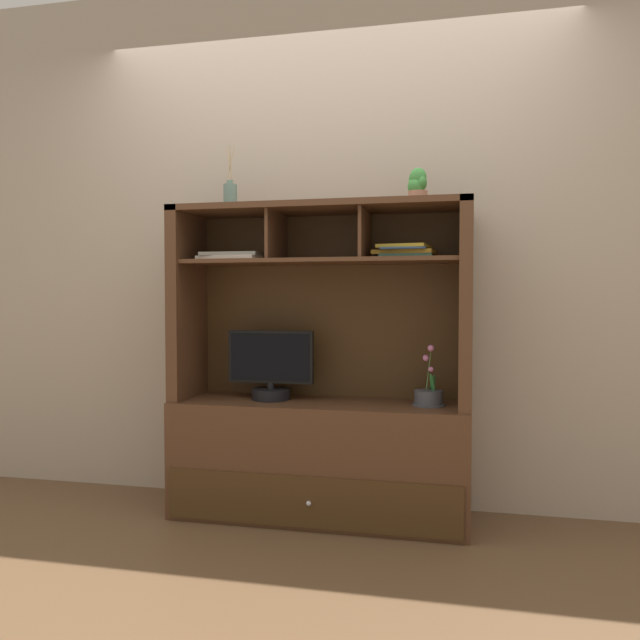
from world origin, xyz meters
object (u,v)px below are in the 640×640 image
(potted_orchid, at_px, (429,396))
(magazine_stack_centre, at_px, (405,252))
(diffuser_bottle, at_px, (230,196))
(magazine_stack_left, at_px, (234,257))
(tv_monitor, at_px, (271,370))
(media_console, at_px, (320,421))
(potted_succulent, at_px, (418,186))

(potted_orchid, height_order, magazine_stack_centre, magazine_stack_centre)
(diffuser_bottle, bearing_deg, magazine_stack_left, -54.61)
(tv_monitor, bearing_deg, diffuser_bottle, 175.51)
(media_console, relative_size, tv_monitor, 3.51)
(tv_monitor, bearing_deg, potted_orchid, -0.03)
(potted_orchid, bearing_deg, magazine_stack_centre, 175.99)
(media_console, distance_m, diffuser_bottle, 1.23)
(magazine_stack_centre, xyz_separation_m, diffuser_bottle, (-0.89, 0.01, 0.30))
(media_console, distance_m, tv_monitor, 0.36)
(tv_monitor, xyz_separation_m, potted_succulent, (0.73, -0.00, 0.90))
(media_console, distance_m, magazine_stack_left, 0.94)
(diffuser_bottle, xyz_separation_m, potted_succulent, (0.95, -0.02, 0.01))
(media_console, relative_size, magazine_stack_left, 4.70)
(diffuser_bottle, distance_m, potted_succulent, 0.95)
(magazine_stack_centre, relative_size, diffuser_bottle, 0.96)
(potted_orchid, distance_m, magazine_stack_left, 1.19)
(tv_monitor, distance_m, magazine_stack_left, 0.60)
(magazine_stack_centre, height_order, potted_succulent, potted_succulent)
(tv_monitor, relative_size, magazine_stack_left, 1.34)
(tv_monitor, height_order, potted_orchid, tv_monitor)
(potted_succulent, bearing_deg, media_console, 179.53)
(diffuser_bottle, relative_size, potted_succulent, 2.00)
(tv_monitor, distance_m, potted_succulent, 1.16)
(media_console, bearing_deg, potted_orchid, -0.39)
(tv_monitor, bearing_deg, magazine_stack_left, -169.82)
(potted_orchid, distance_m, potted_succulent, 1.01)
(tv_monitor, bearing_deg, media_console, 0.73)
(media_console, height_order, potted_orchid, media_console)
(magazine_stack_centre, bearing_deg, media_console, -179.39)
(magazine_stack_left, bearing_deg, diffuser_bottle, 125.39)
(tv_monitor, relative_size, diffuser_bottle, 1.38)
(magazine_stack_left, bearing_deg, magazine_stack_centre, 2.71)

